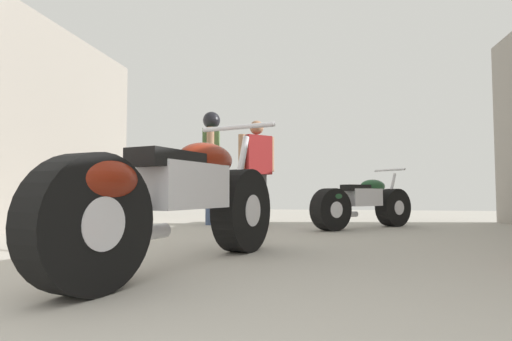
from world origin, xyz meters
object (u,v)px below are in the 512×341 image
Objects in this scene: motorcycle_maroon_cruiser at (181,200)px; motorcycle_black_naked at (362,203)px; mechanic_in_blue at (257,166)px; mechanic_with_helmet at (211,157)px.

motorcycle_black_naked is at bearing 65.50° from motorcycle_maroon_cruiser.
motorcycle_black_naked is (1.46, 3.19, -0.11)m from motorcycle_maroon_cruiser.
motorcycle_maroon_cruiser is 1.51× the size of motorcycle_black_naked.
mechanic_in_blue is (-0.08, 3.49, 0.45)m from motorcycle_maroon_cruiser.
mechanic_in_blue is 0.90× the size of mechanic_with_helmet.
motorcycle_maroon_cruiser reaches higher than motorcycle_black_naked.
motorcycle_maroon_cruiser is 3.69m from mechanic_with_helmet.
motorcycle_black_naked is 2.40m from mechanic_with_helmet.
mechanic_with_helmet reaches higher than mechanic_in_blue.
motorcycle_black_naked is 1.66m from mechanic_in_blue.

